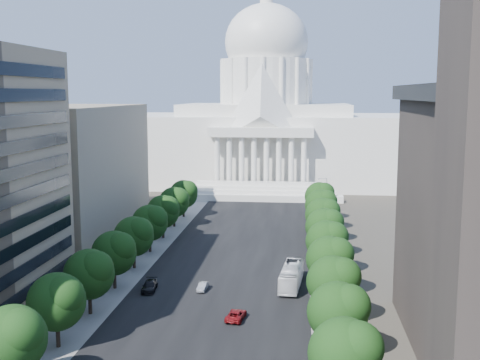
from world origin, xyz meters
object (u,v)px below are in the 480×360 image
(car_silver, at_px, (203,287))
(car_dark_b, at_px, (150,286))
(city_bus, at_px, (291,276))
(car_red, at_px, (236,315))

(car_silver, height_order, car_dark_b, car_dark_b)
(city_bus, bearing_deg, car_red, -110.56)
(car_dark_b, xyz_separation_m, city_bus, (23.65, 4.78, 1.03))
(car_silver, xyz_separation_m, car_red, (7.03, -12.57, 0.07))
(car_silver, bearing_deg, car_dark_b, -168.89)
(car_dark_b, height_order, city_bus, city_bus)
(car_dark_b, distance_m, city_bus, 24.15)
(car_silver, relative_size, car_red, 0.75)
(city_bus, bearing_deg, car_dark_b, -163.59)
(car_silver, xyz_separation_m, car_dark_b, (-8.85, -1.09, 0.16))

